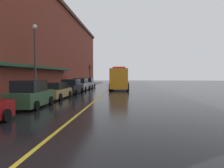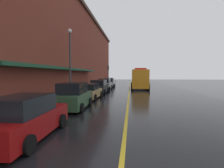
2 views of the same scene
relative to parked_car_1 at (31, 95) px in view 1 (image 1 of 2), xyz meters
The scene contains 13 objects.
ground_plane 16.69m from the parked_car_1, 76.44° to the left, with size 112.00×112.00×0.00m, color black.
sidewalk_left 16.38m from the parked_car_1, 98.06° to the left, with size 2.40×70.00×0.15m, color #9E9B93.
lane_center_stripe 16.69m from the parked_car_1, 76.44° to the left, with size 0.16×70.00×0.01m, color gold.
brick_building_left 19.25m from the parked_car_1, 123.79° to the left, with size 14.52×64.00×13.83m.
parked_car_1 is the anchor object (origin of this frame).
parked_car_2 5.23m from the parked_car_1, 90.79° to the left, with size 2.10×4.48×1.57m.
parked_car_3 10.53m from the parked_car_1, 90.12° to the left, with size 2.15×4.72×1.77m.
parked_car_4 15.98m from the parked_car_1, 90.38° to the left, with size 2.16×4.33×1.80m.
parked_car_5 21.11m from the parked_car_1, 89.97° to the left, with size 1.97×4.39×1.80m.
utility_truck 18.91m from the parked_car_1, 72.80° to the left, with size 2.92×7.69×3.46m.
parking_meter_0 11.67m from the parked_car_1, 97.10° to the left, with size 0.14×0.18×1.33m.
street_lamp_left 6.55m from the parked_car_1, 111.68° to the left, with size 0.44×0.44×6.94m.
traffic_light_near 30.13m from the parked_car_1, 92.64° to the left, with size 0.38×0.36×4.30m.
Camera 1 is at (2.80, -4.83, 2.27)m, focal length 32.37 mm.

